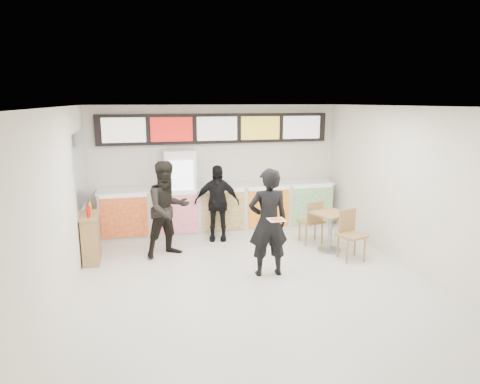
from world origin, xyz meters
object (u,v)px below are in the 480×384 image
object	(u,v)px
service_counter	(220,209)
customer_main	(268,222)
customer_mid	(217,203)
cafe_table	(330,224)
drinks_fridge	(180,193)
condiment_ledge	(91,237)
customer_left	(168,209)

from	to	relation	value
service_counter	customer_main	xyz separation A→B (m)	(0.32, -2.73, 0.40)
service_counter	customer_main	bearing A→B (deg)	-83.32
customer_mid	cafe_table	size ratio (longest dim) A/B	0.99
drinks_fridge	customer_mid	xyz separation A→B (m)	(0.75, -0.56, -0.14)
cafe_table	customer_main	bearing A→B (deg)	-169.44
customer_main	condiment_ledge	bearing A→B (deg)	-21.56
drinks_fridge	customer_main	bearing A→B (deg)	-65.44
customer_mid	customer_left	bearing A→B (deg)	-133.70
drinks_fridge	customer_main	size ratio (longest dim) A/B	1.02
customer_left	cafe_table	distance (m)	3.36
customer_mid	cafe_table	world-z (taller)	customer_mid
condiment_ledge	customer_left	bearing A→B (deg)	-1.74
customer_left	customer_mid	bearing A→B (deg)	11.11
service_counter	customer_left	distance (m)	1.89
drinks_fridge	condiment_ledge	world-z (taller)	drinks_fridge
customer_mid	condiment_ledge	xyz separation A→B (m)	(-2.64, -0.70, -0.38)
customer_mid	condiment_ledge	bearing A→B (deg)	-151.90
drinks_fridge	cafe_table	size ratio (longest dim) A/B	1.15
condiment_ledge	service_counter	bearing A→B (deg)	23.80
customer_main	cafe_table	size ratio (longest dim) A/B	1.13
customer_main	customer_left	bearing A→B (deg)	-37.41
drinks_fridge	service_counter	bearing A→B (deg)	-0.99
customer_mid	condiment_ledge	world-z (taller)	customer_mid
customer_left	cafe_table	xyz separation A→B (m)	(3.29, -0.56, -0.40)
customer_main	customer_mid	xyz separation A→B (m)	(-0.50, 2.19, -0.12)
service_counter	customer_main	world-z (taller)	customer_main
service_counter	customer_main	distance (m)	2.78
customer_left	customer_mid	world-z (taller)	customer_left
customer_main	customer_left	xyz separation A→B (m)	(-1.65, 1.44, -0.01)
customer_left	cafe_table	bearing A→B (deg)	-31.57
customer_mid	condiment_ledge	size ratio (longest dim) A/B	1.53
customer_left	service_counter	bearing A→B (deg)	22.20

